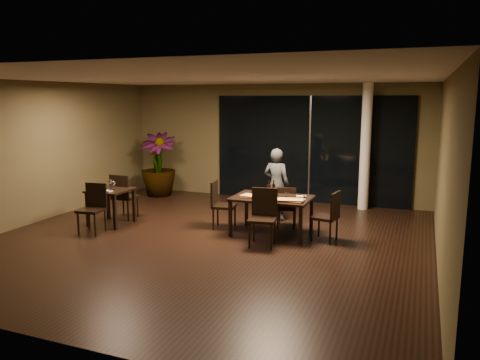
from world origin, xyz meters
name	(u,v)px	position (x,y,z in m)	size (l,w,h in m)	color
ground	(208,240)	(0.00, 0.00, 0.00)	(8.00, 8.00, 0.00)	black
wall_back	(273,142)	(0.00, 4.05, 1.50)	(8.00, 0.10, 3.00)	brown
wall_front	(39,210)	(0.00, -4.05, 1.50)	(8.00, 0.10, 3.00)	brown
wall_left	(36,152)	(-4.05, 0.00, 1.50)	(0.10, 8.00, 3.00)	brown
wall_right	(448,174)	(4.05, 0.00, 1.50)	(0.10, 8.00, 3.00)	brown
ceiling	(206,76)	(0.00, 0.00, 3.02)	(8.00, 8.00, 0.04)	silver
window_panel	(310,150)	(1.00, 3.96, 1.35)	(5.00, 0.06, 2.70)	black
column	(365,147)	(2.40, 3.65, 1.50)	(0.24, 0.24, 3.00)	white
main_table	(272,201)	(1.00, 0.80, 0.68)	(1.50, 1.00, 0.75)	black
side_table	(111,195)	(-2.40, 0.30, 0.62)	(0.80, 0.80, 0.75)	black
chair_main_far	(286,205)	(1.14, 1.33, 0.49)	(0.47, 0.47, 0.87)	black
chair_main_near	(263,214)	(1.05, 0.13, 0.58)	(0.54, 0.54, 1.03)	black
chair_main_left	(220,202)	(-0.13, 0.86, 0.55)	(0.52, 0.52, 0.98)	black
chair_main_right	(329,214)	(2.13, 0.76, 0.53)	(0.50, 0.50, 0.94)	black
chair_side_far	(123,194)	(-2.42, 0.74, 0.56)	(0.47, 0.47, 1.00)	black
chair_side_near	(94,205)	(-2.34, -0.33, 0.54)	(0.50, 0.50, 0.97)	black
diner	(276,184)	(0.75, 1.89, 0.79)	(0.54, 0.36, 1.58)	#313336
potted_plant	(158,164)	(-3.02, 3.23, 0.86)	(0.93, 0.93, 1.71)	#214A18
pizza_board_left	(255,197)	(0.71, 0.63, 0.76)	(0.55, 0.27, 0.01)	#462616
pizza_board_right	(289,201)	(1.41, 0.56, 0.76)	(0.53, 0.27, 0.01)	#442715
oblong_pizza_left	(255,196)	(0.71, 0.63, 0.77)	(0.53, 0.24, 0.02)	maroon
oblong_pizza_right	(289,200)	(1.41, 0.56, 0.77)	(0.51, 0.25, 0.02)	maroon
round_pizza	(267,193)	(0.81, 1.09, 0.76)	(0.29, 0.29, 0.01)	red
bottle_a	(269,188)	(0.92, 0.84, 0.90)	(0.07, 0.07, 0.31)	black
bottle_b	(273,190)	(1.02, 0.83, 0.88)	(0.06, 0.06, 0.27)	black
bottle_c	(274,188)	(0.99, 0.93, 0.90)	(0.07, 0.07, 0.31)	black
tumbler_left	(261,193)	(0.75, 0.88, 0.79)	(0.07, 0.07, 0.08)	white
tumbler_right	(287,194)	(1.26, 0.95, 0.79)	(0.07, 0.07, 0.08)	white
napkin_near	(301,199)	(1.58, 0.75, 0.76)	(0.18, 0.10, 0.01)	silver
napkin_far	(301,196)	(1.52, 1.04, 0.76)	(0.18, 0.10, 0.01)	silver
wine_glass_a	(110,184)	(-2.49, 0.43, 0.84)	(0.08, 0.08, 0.17)	white
wine_glass_b	(114,186)	(-2.29, 0.27, 0.84)	(0.08, 0.08, 0.18)	white
side_napkin	(108,191)	(-2.30, 0.09, 0.76)	(0.18, 0.11, 0.01)	white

